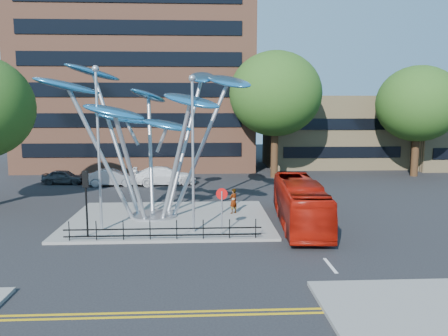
{
  "coord_description": "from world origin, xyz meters",
  "views": [
    {
      "loc": [
        0.99,
        -19.85,
        6.81
      ],
      "look_at": [
        2.19,
        4.0,
        3.46
      ],
      "focal_mm": 35.0,
      "sensor_mm": 36.0,
      "label": 1
    }
  ],
  "objects": [
    {
      "name": "no_entry_sign_island",
      "position": [
        2.0,
        2.52,
        1.82
      ],
      "size": [
        0.6,
        0.1,
        2.45
      ],
      "color": "#9EA0A5",
      "rests_on": "traffic_island"
    },
    {
      "name": "low_building_near",
      "position": [
        16.0,
        30.0,
        4.0
      ],
      "size": [
        15.0,
        8.0,
        8.0
      ],
      "primitive_type": "cube",
      "color": "tan",
      "rests_on": "ground"
    },
    {
      "name": "tree_far",
      "position": [
        22.0,
        22.0,
        7.11
      ],
      "size": [
        8.0,
        8.0,
        10.81
      ],
      "color": "black",
      "rests_on": "ground"
    },
    {
      "name": "parked_car_mid",
      "position": [
        -6.83,
        18.0,
        0.73
      ],
      "size": [
        4.46,
        1.64,
        1.46
      ],
      "primitive_type": "imported",
      "rotation": [
        0.0,
        0.0,
        1.59
      ],
      "color": "#9C9FA3",
      "rests_on": "ground"
    },
    {
      "name": "traffic_light_island",
      "position": [
        -5.0,
        2.5,
        2.61
      ],
      "size": [
        0.28,
        0.18,
        3.42
      ],
      "color": "black",
      "rests_on": "traffic_island"
    },
    {
      "name": "brick_tower",
      "position": [
        -6.0,
        32.0,
        15.0
      ],
      "size": [
        25.0,
        15.0,
        30.0
      ],
      "primitive_type": "cube",
      "color": "brown",
      "rests_on": "ground"
    },
    {
      "name": "red_bus",
      "position": [
        6.6,
        4.52,
        1.32
      ],
      "size": [
        2.98,
        9.64,
        2.65
      ],
      "primitive_type": "imported",
      "rotation": [
        0.0,
        0.0,
        -0.08
      ],
      "color": "#921006",
      "rests_on": "ground"
    },
    {
      "name": "parked_car_left",
      "position": [
        -11.33,
        19.18,
        0.64
      ],
      "size": [
        3.86,
        1.82,
        1.28
      ],
      "primitive_type": "imported",
      "rotation": [
        0.0,
        0.0,
        1.48
      ],
      "color": "#3A3C41",
      "rests_on": "ground"
    },
    {
      "name": "street_lamp_left",
      "position": [
        -4.5,
        3.5,
        5.36
      ],
      "size": [
        0.36,
        0.36,
        8.8
      ],
      "color": "#9EA0A5",
      "rests_on": "traffic_island"
    },
    {
      "name": "double_yellow_near",
      "position": [
        0.0,
        -6.0,
        0.01
      ],
      "size": [
        40.0,
        0.12,
        0.01
      ],
      "primitive_type": "cube",
      "color": "gold",
      "rests_on": "ground"
    },
    {
      "name": "ground",
      "position": [
        0.0,
        0.0,
        0.0
      ],
      "size": [
        120.0,
        120.0,
        0.0
      ],
      "primitive_type": "plane",
      "color": "black",
      "rests_on": "ground"
    },
    {
      "name": "traffic_island",
      "position": [
        -1.0,
        6.0,
        0.07
      ],
      "size": [
        12.0,
        9.0,
        0.15
      ],
      "primitive_type": "cube",
      "color": "slate",
      "rests_on": "ground"
    },
    {
      "name": "double_yellow_far",
      "position": [
        0.0,
        -6.3,
        0.01
      ],
      "size": [
        40.0,
        0.12,
        0.01
      ],
      "primitive_type": "cube",
      "color": "gold",
      "rests_on": "ground"
    },
    {
      "name": "street_lamp_right",
      "position": [
        0.5,
        3.0,
        5.09
      ],
      "size": [
        0.36,
        0.36,
        8.3
      ],
      "color": "#9EA0A5",
      "rests_on": "traffic_island"
    },
    {
      "name": "pedestrian_railing_front",
      "position": [
        -1.0,
        1.7,
        0.55
      ],
      "size": [
        10.0,
        0.06,
        1.0
      ],
      "color": "black",
      "rests_on": "traffic_island"
    },
    {
      "name": "pedestrian",
      "position": [
        2.93,
        6.97,
        0.95
      ],
      "size": [
        0.69,
        0.66,
        1.59
      ],
      "primitive_type": "imported",
      "rotation": [
        0.0,
        0.0,
        3.84
      ],
      "color": "gray",
      "rests_on": "traffic_island"
    },
    {
      "name": "tree_right",
      "position": [
        8.0,
        22.0,
        8.04
      ],
      "size": [
        8.8,
        8.8,
        12.11
      ],
      "color": "black",
      "rests_on": "ground"
    },
    {
      "name": "leaf_sculpture",
      "position": [
        -2.07,
        6.68,
        6.87
      ],
      "size": [
        12.72,
        9.54,
        9.51
      ],
      "color": "#9EA0A5",
      "rests_on": "traffic_island"
    },
    {
      "name": "parked_car_right",
      "position": [
        -2.33,
        18.34,
        0.79
      ],
      "size": [
        5.73,
        2.96,
        1.59
      ],
      "primitive_type": "imported",
      "rotation": [
        0.0,
        0.0,
        1.71
      ],
      "color": "white",
      "rests_on": "ground"
    }
  ]
}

